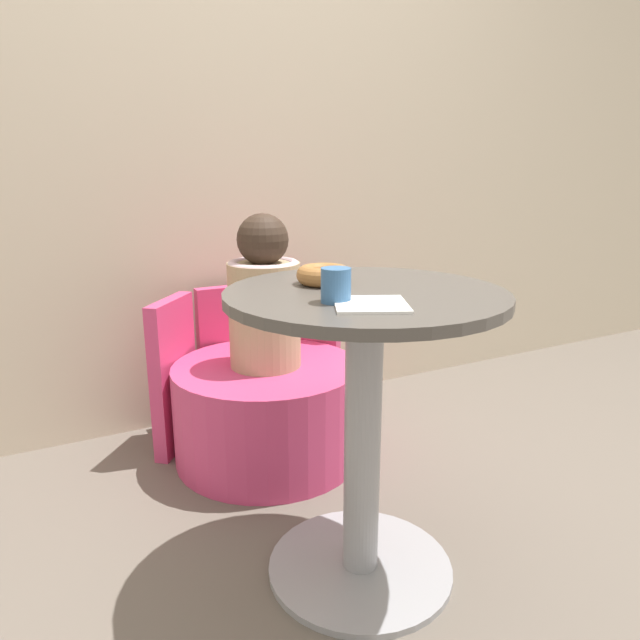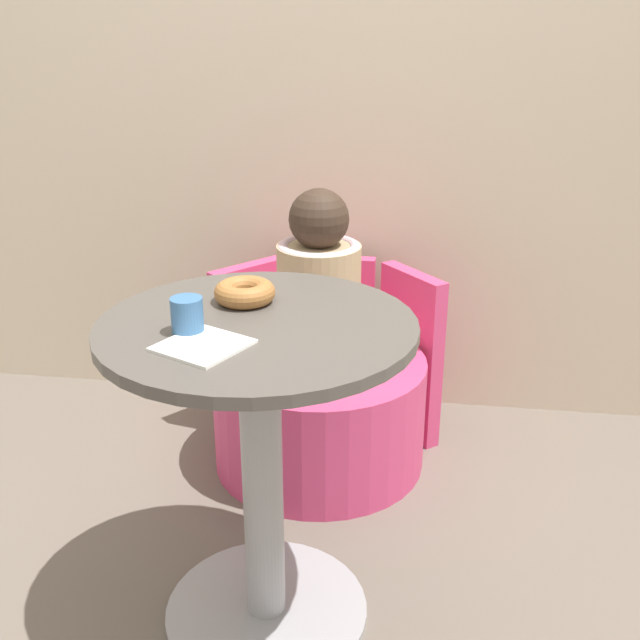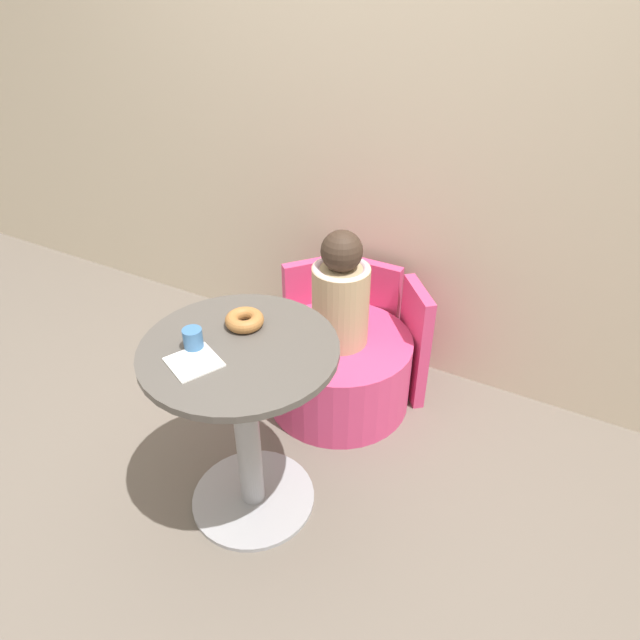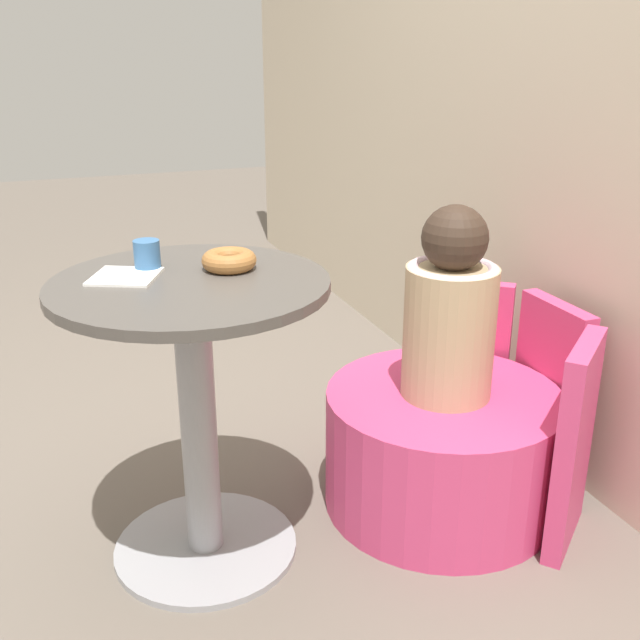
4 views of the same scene
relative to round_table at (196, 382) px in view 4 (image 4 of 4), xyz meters
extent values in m
plane|color=#665B51|center=(-0.02, 0.01, -0.48)|extent=(12.00, 12.00, 0.00)
cube|color=beige|center=(-0.02, 1.14, 0.72)|extent=(6.00, 0.06, 2.40)
cylinder|color=#99999E|center=(0.00, 0.00, -0.47)|extent=(0.47, 0.47, 0.02)
cylinder|color=#99999E|center=(0.00, 0.00, -0.12)|extent=(0.09, 0.09, 0.69)
cylinder|color=#4C4742|center=(0.00, 0.00, 0.24)|extent=(0.64, 0.64, 0.02)
cylinder|color=#D13D70|center=(0.03, 0.67, -0.31)|extent=(0.65, 0.65, 0.35)
cube|color=#D13D70|center=(0.03, 1.02, -0.20)|extent=(0.28, 0.05, 0.56)
cube|color=#D13D70|center=(0.29, 0.90, -0.20)|extent=(0.22, 0.24, 0.56)
cube|color=#D13D70|center=(-0.24, 0.90, -0.20)|extent=(0.22, 0.24, 0.56)
cylinder|color=tan|center=(0.03, 0.67, 0.04)|extent=(0.24, 0.24, 0.36)
torus|color=beige|center=(0.03, 0.67, 0.21)|extent=(0.24, 0.24, 0.04)
sphere|color=#38281E|center=(0.03, 0.67, 0.30)|extent=(0.17, 0.17, 0.17)
torus|color=#9E6633|center=(-0.05, 0.11, 0.28)|extent=(0.13, 0.13, 0.04)
cylinder|color=#386699|center=(-0.12, -0.07, 0.29)|extent=(0.06, 0.06, 0.07)
cube|color=white|center=(-0.07, -0.13, 0.26)|extent=(0.19, 0.19, 0.01)
camera|label=1|loc=(-0.68, -1.06, 0.52)|focal=32.00mm
camera|label=2|loc=(0.32, -1.34, 0.81)|focal=42.00mm
camera|label=3|loc=(0.92, -1.15, 1.33)|focal=32.00mm
camera|label=4|loc=(1.62, -0.30, 0.76)|focal=42.00mm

